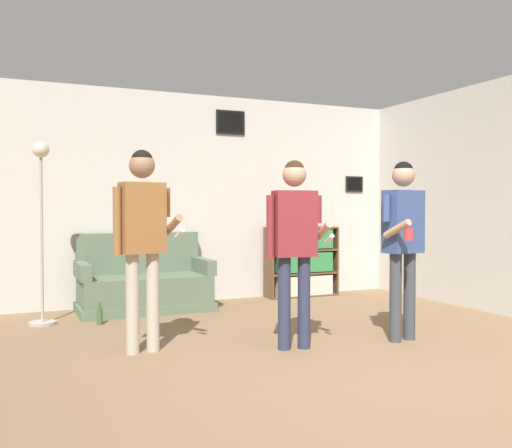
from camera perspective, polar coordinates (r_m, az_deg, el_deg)
ground_plane at (r=4.03m, az=15.42°, el=-16.07°), size 20.00×20.00×0.00m
wall_back at (r=7.56m, az=-4.90°, el=2.60°), size 7.84×0.08×2.70m
wall_right at (r=7.24m, az=22.06°, el=2.51°), size 0.06×6.55×2.70m
couch at (r=6.97m, az=-11.14°, el=-6.03°), size 1.55×0.80×0.91m
bookshelf at (r=7.91m, az=4.57°, el=-3.79°), size 1.02×0.30×0.96m
floor_lamp at (r=6.34m, az=-20.66°, el=1.28°), size 0.28×0.28×1.92m
person_player_foreground_left at (r=4.88m, az=-11.29°, el=-0.38°), size 0.53×0.44×1.71m
person_player_foreground_center at (r=4.92m, az=3.86°, el=-0.99°), size 0.50×0.49×1.63m
person_watcher_holding_cup at (r=5.39m, az=14.51°, el=-0.70°), size 0.50×0.46×1.65m
bottle_on_floor at (r=6.25m, az=-15.37°, el=-8.83°), size 0.06×0.06×0.24m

